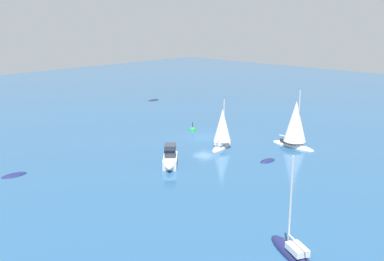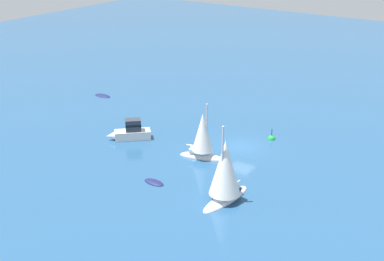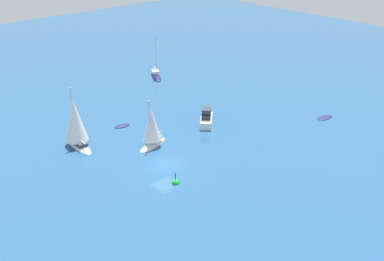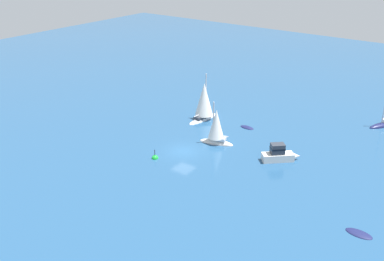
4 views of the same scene
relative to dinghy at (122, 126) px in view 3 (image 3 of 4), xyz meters
name	(u,v)px [view 3 (image 3 of 4)]	position (x,y,z in m)	size (l,w,h in m)	color
ground_plane	(165,165)	(-11.65, 2.58, 0.00)	(160.76, 160.76, 0.00)	navy
dinghy	(122,126)	(0.00, 0.00, 0.00)	(1.20, 2.24, 0.45)	#191E4C
sloop	(156,76)	(12.76, -15.64, 0.12)	(5.41, 3.82, 7.30)	#191E4C
tender	(325,118)	(-15.78, -21.39, 0.00)	(1.41, 2.64, 0.37)	#191E4C
launch	(206,118)	(-6.63, -8.48, 0.85)	(4.17, 4.28, 2.27)	silver
ketch	(76,125)	(-0.95, 6.99, 2.61)	(6.09, 2.92, 7.37)	white
sailboat	(152,130)	(-7.05, 0.62, 2.02)	(2.59, 4.85, 6.31)	silver
channel_buoy	(176,183)	(-15.37, 4.19, 0.01)	(0.85, 0.85, 1.59)	green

